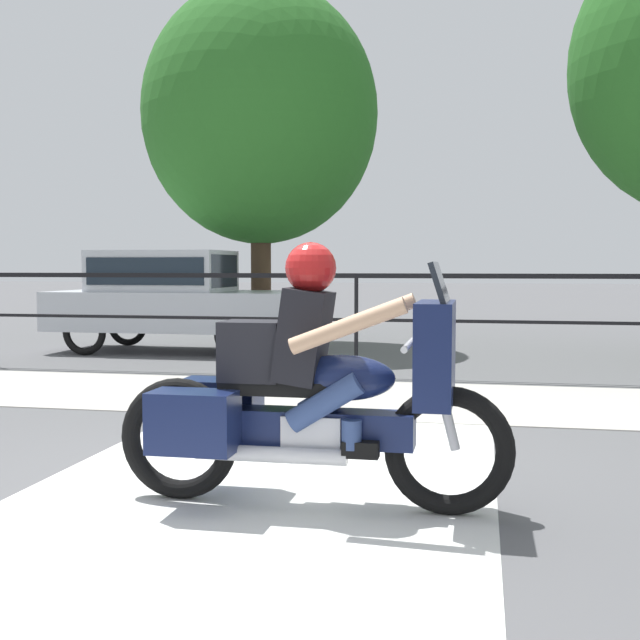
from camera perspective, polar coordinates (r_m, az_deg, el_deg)
The scene contains 7 objects.
ground_plane at distance 5.22m, azimuth -6.18°, elevation -11.49°, with size 120.00×120.00×0.00m, color #565659.
sidewalk_band at distance 8.45m, azimuth 0.84°, elevation -5.50°, with size 44.00×2.40×0.01m, color #B7B2A8.
crosswalk_band at distance 4.98m, azimuth -4.57°, elevation -12.21°, with size 2.86×6.00×0.01m, color silver.
fence_railing at distance 9.99m, azimuth 2.60°, elevation 1.75°, with size 36.00×0.05×1.29m.
motorcycle at distance 4.58m, azimuth -0.83°, elevation -5.00°, with size 2.30×0.76×1.51m.
parked_car at distance 13.09m, azimuth -10.49°, elevation 1.82°, with size 3.97×1.67×1.62m.
tree_behind_car at distance 14.02m, azimuth -4.27°, elevation 14.34°, with size 3.97×3.97×6.13m.
Camera 1 is at (1.53, -4.80, 1.38)m, focal length 45.00 mm.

